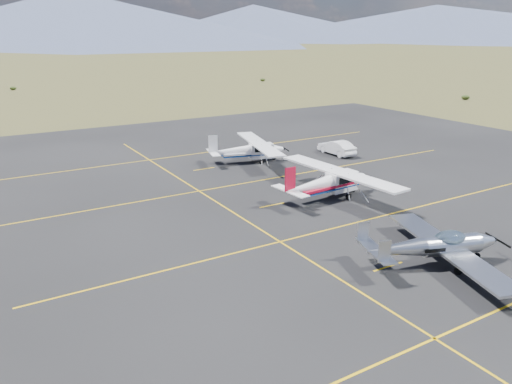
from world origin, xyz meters
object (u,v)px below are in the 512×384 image
object	(u,v)px
aircraft_cessna	(328,182)
sedan	(337,147)
aircraft_plain	(248,150)
aircraft_low_wing	(436,246)

from	to	relation	value
aircraft_cessna	sedan	world-z (taller)	aircraft_cessna
aircraft_plain	sedan	world-z (taller)	aircraft_plain
aircraft_low_wing	aircraft_plain	bearing A→B (deg)	102.81
sedan	aircraft_plain	bearing A→B (deg)	-12.18
aircraft_cessna	aircraft_plain	bearing A→B (deg)	84.46
aircraft_cessna	aircraft_plain	world-z (taller)	aircraft_cessna
aircraft_plain	sedan	xyz separation A→B (m)	(8.88, -1.83, -0.48)
aircraft_cessna	aircraft_plain	size ratio (longest dim) A/B	1.08
aircraft_plain	sedan	bearing A→B (deg)	2.81
aircraft_low_wing	aircraft_plain	distance (m)	23.14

